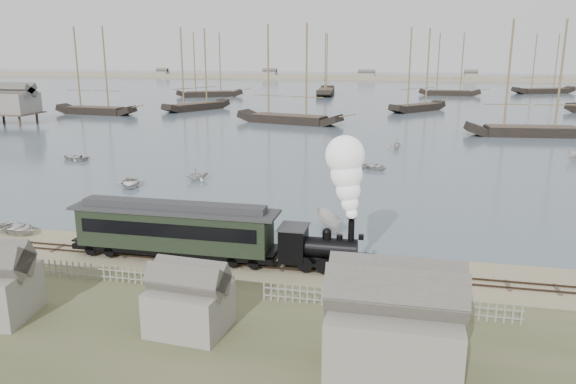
# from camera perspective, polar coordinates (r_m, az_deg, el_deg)

# --- Properties ---
(ground) EXTENTS (600.00, 600.00, 0.00)m
(ground) POSITION_cam_1_polar(r_m,az_deg,el_deg) (43.13, -6.35, -6.09)
(ground) COLOR tan
(ground) RESTS_ON ground
(harbor_water) EXTENTS (600.00, 336.00, 0.06)m
(harbor_water) POSITION_cam_1_polar(r_m,az_deg,el_deg) (209.15, 8.91, 10.10)
(harbor_water) COLOR #465464
(harbor_water) RESTS_ON ground
(rail_track) EXTENTS (120.00, 1.80, 0.16)m
(rail_track) POSITION_cam_1_polar(r_m,az_deg,el_deg) (41.35, -7.24, -6.97)
(rail_track) COLOR #32241B
(rail_track) RESTS_ON ground
(picket_fence_west) EXTENTS (19.00, 0.10, 1.20)m
(picket_fence_west) POSITION_cam_1_polar(r_m,az_deg,el_deg) (39.87, -18.63, -8.54)
(picket_fence_west) COLOR gray
(picket_fence_west) RESTS_ON ground
(picket_fence_east) EXTENTS (15.00, 0.10, 1.20)m
(picket_fence_east) POSITION_cam_1_polar(r_m,az_deg,el_deg) (34.17, 10.08, -11.92)
(picket_fence_east) COLOR gray
(picket_fence_east) RESTS_ON ground
(shed_mid) EXTENTS (4.00, 3.50, 3.60)m
(shed_mid) POSITION_cam_1_polar(r_m,az_deg,el_deg) (32.23, -9.88, -13.62)
(shed_mid) COLOR gray
(shed_mid) RESTS_ON ground
(shed_right) EXTENTS (6.00, 5.00, 5.10)m
(shed_right) POSITION_cam_1_polar(r_m,az_deg,el_deg) (28.47, 10.49, -17.72)
(shed_right) COLOR gray
(shed_right) RESTS_ON ground
(far_spit) EXTENTS (500.00, 20.00, 1.80)m
(far_spit) POSITION_cam_1_polar(r_m,az_deg,el_deg) (288.88, 9.98, 11.19)
(far_spit) COLOR tan
(far_spit) RESTS_ON ground
(locomotive) EXTENTS (7.31, 2.73, 9.12)m
(locomotive) POSITION_cam_1_polar(r_m,az_deg,el_deg) (38.01, 5.41, -2.20)
(locomotive) COLOR black
(locomotive) RESTS_ON ground
(passenger_coach) EXTENTS (15.37, 2.97, 3.73)m
(passenger_coach) POSITION_cam_1_polar(r_m,az_deg,el_deg) (41.73, -11.46, -3.60)
(passenger_coach) COLOR black
(passenger_coach) RESTS_ON ground
(beached_dinghy) EXTENTS (4.03, 4.79, 0.85)m
(beached_dinghy) POSITION_cam_1_polar(r_m,az_deg,el_deg) (52.24, -25.83, -3.32)
(beached_dinghy) COLOR beige
(beached_dinghy) RESTS_ON ground
(rowboat_0) EXTENTS (5.14, 4.48, 0.89)m
(rowboat_0) POSITION_cam_1_polar(r_m,az_deg,el_deg) (64.94, -15.75, 0.92)
(rowboat_0) COLOR beige
(rowboat_0) RESTS_ON harbor_water
(rowboat_1) EXTENTS (3.73, 3.76, 1.50)m
(rowboat_1) POSITION_cam_1_polar(r_m,az_deg,el_deg) (66.19, -9.23, 1.80)
(rowboat_1) COLOR beige
(rowboat_1) RESTS_ON harbor_water
(rowboat_2) EXTENTS (4.06, 3.38, 1.51)m
(rowboat_2) POSITION_cam_1_polar(r_m,az_deg,el_deg) (47.75, 4.17, -2.96)
(rowboat_2) COLOR beige
(rowboat_2) RESTS_ON harbor_water
(rowboat_3) EXTENTS (4.47, 4.80, 0.81)m
(rowboat_3) POSITION_cam_1_polar(r_m,az_deg,el_deg) (72.40, 8.68, 2.62)
(rowboat_3) COLOR beige
(rowboat_3) RESTS_ON harbor_water
(rowboat_6) EXTENTS (3.64, 4.61, 0.86)m
(rowboat_6) POSITION_cam_1_polar(r_m,az_deg,el_deg) (82.88, -20.86, 3.34)
(rowboat_6) COLOR beige
(rowboat_6) RESTS_ON harbor_water
(rowboat_7) EXTENTS (3.09, 2.72, 1.55)m
(rowboat_7) POSITION_cam_1_polar(r_m,az_deg,el_deg) (87.80, 10.96, 4.83)
(rowboat_7) COLOR beige
(rowboat_7) RESTS_ON harbor_water
(schooner_0) EXTENTS (19.87, 6.01, 20.00)m
(schooner_0) POSITION_cam_1_polar(r_m,az_deg,el_deg) (139.27, -19.22, 11.57)
(schooner_0) COLOR black
(schooner_0) RESTS_ON harbor_water
(schooner_1) EXTENTS (12.96, 19.09, 20.00)m
(schooner_1) POSITION_cam_1_polar(r_m,az_deg,el_deg) (142.79, -9.40, 12.21)
(schooner_1) COLOR black
(schooner_1) RESTS_ON harbor_water
(schooner_2) EXTENTS (23.08, 10.56, 20.00)m
(schooner_2) POSITION_cam_1_polar(r_m,az_deg,el_deg) (115.60, 0.10, 11.92)
(schooner_2) COLOR black
(schooner_2) RESTS_ON harbor_water
(schooner_3) EXTENTS (14.37, 16.42, 20.00)m
(schooner_3) POSITION_cam_1_polar(r_m,az_deg,el_deg) (142.02, 13.23, 12.01)
(schooner_3) COLOR black
(schooner_3) RESTS_ON harbor_water
(schooner_4) EXTENTS (22.80, 7.55, 20.00)m
(schooner_4) POSITION_cam_1_polar(r_m,az_deg,el_deg) (107.08, 23.97, 10.52)
(schooner_4) COLOR black
(schooner_4) RESTS_ON harbor_water
(schooner_6) EXTENTS (20.70, 13.77, 20.00)m
(schooner_6) POSITION_cam_1_polar(r_m,az_deg,el_deg) (182.60, -8.07, 12.69)
(schooner_6) COLOR black
(schooner_6) RESTS_ON harbor_water
(schooner_7) EXTENTS (7.91, 24.75, 20.00)m
(schooner_7) POSITION_cam_1_polar(r_m,az_deg,el_deg) (189.41, 3.90, 12.85)
(schooner_7) COLOR black
(schooner_7) RESTS_ON harbor_water
(schooner_8) EXTENTS (19.38, 4.71, 20.00)m
(schooner_8) POSITION_cam_1_polar(r_m,az_deg,el_deg) (192.63, 16.26, 12.35)
(schooner_8) COLOR black
(schooner_8) RESTS_ON harbor_water
(schooner_9) EXTENTS (22.26, 13.81, 20.00)m
(schooner_9) POSITION_cam_1_polar(r_m,az_deg,el_deg) (213.49, 24.77, 11.77)
(schooner_9) COLOR black
(schooner_9) RESTS_ON harbor_water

